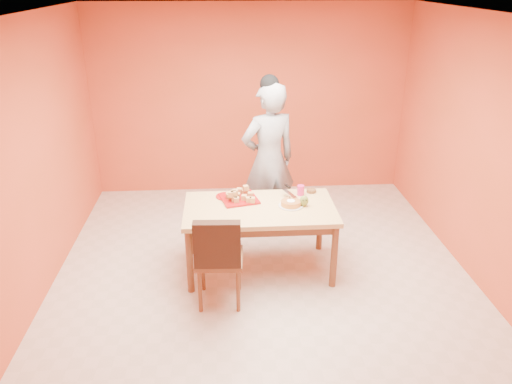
{
  "coord_description": "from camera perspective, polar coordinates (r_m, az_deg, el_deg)",
  "views": [
    {
      "loc": [
        -0.39,
        -4.56,
        3.02
      ],
      "look_at": [
        -0.06,
        0.3,
        0.89
      ],
      "focal_mm": 35.0,
      "sensor_mm": 36.0,
      "label": 1
    }
  ],
  "objects": [
    {
      "name": "magenta_glass",
      "position": [
        5.57,
        5.12,
        0.2
      ],
      "size": [
        0.09,
        0.09,
        0.11
      ],
      "primitive_type": "cylinder",
      "rotation": [
        0.0,
        0.0,
        0.13
      ],
      "color": "#CE1F6B",
      "rests_on": "dining_table"
    },
    {
      "name": "checker_tin",
      "position": [
        5.67,
        6.34,
        0.14
      ],
      "size": [
        0.13,
        0.13,
        0.03
      ],
      "primitive_type": "cylinder",
      "rotation": [
        0.0,
        0.0,
        0.28
      ],
      "color": "#311C0D",
      "rests_on": "dining_table"
    },
    {
      "name": "sponge_cake",
      "position": [
        5.3,
        4.0,
        -1.28
      ],
      "size": [
        0.25,
        0.25,
        0.05
      ],
      "primitive_type": "cylinder",
      "rotation": [
        0.0,
        0.0,
        -0.23
      ],
      "color": "orange",
      "rests_on": "white_cake_plate"
    },
    {
      "name": "cake_server",
      "position": [
        5.45,
        3.87,
        -0.18
      ],
      "size": [
        0.14,
        0.26,
        0.01
      ],
      "primitive_type": "cube",
      "rotation": [
        0.0,
        0.0,
        0.36
      ],
      "color": "white",
      "rests_on": "sponge_cake"
    },
    {
      "name": "white_cake_plate",
      "position": [
        5.31,
        3.99,
        -1.57
      ],
      "size": [
        0.34,
        0.34,
        0.01
      ],
      "primitive_type": "cylinder",
      "rotation": [
        0.0,
        0.0,
        0.37
      ],
      "color": "silver",
      "rests_on": "dining_table"
    },
    {
      "name": "egg_ornament",
      "position": [
        5.3,
        5.51,
        -1.02
      ],
      "size": [
        0.1,
        0.09,
        0.12
      ],
      "primitive_type": "ellipsoid",
      "rotation": [
        0.0,
        0.0,
        -0.11
      ],
      "color": "olive",
      "rests_on": "dining_table"
    },
    {
      "name": "wall_right",
      "position": [
        5.53,
        24.95,
        3.77
      ],
      "size": [
        0.0,
        5.0,
        5.0
      ],
      "primitive_type": "plane",
      "rotation": [
        1.57,
        0.0,
        -1.57
      ],
      "color": "#D84F32",
      "rests_on": "floor"
    },
    {
      "name": "wall_left",
      "position": [
        5.2,
        -24.62,
        2.67
      ],
      "size": [
        0.0,
        5.0,
        5.0
      ],
      "primitive_type": "plane",
      "rotation": [
        1.57,
        0.0,
        1.57
      ],
      "color": "#D84F32",
      "rests_on": "floor"
    },
    {
      "name": "dining_table",
      "position": [
        5.32,
        0.43,
        -2.63
      ],
      "size": [
        1.6,
        0.9,
        0.76
      ],
      "color": "tan",
      "rests_on": "floor"
    },
    {
      "name": "ceiling",
      "position": [
        4.59,
        1.07,
        19.61
      ],
      "size": [
        5.0,
        5.0,
        0.0
      ],
      "primitive_type": "plane",
      "rotation": [
        3.14,
        0.0,
        0.0
      ],
      "color": "silver",
      "rests_on": "wall_back"
    },
    {
      "name": "red_dinner_plate",
      "position": [
        5.52,
        -3.44,
        -0.5
      ],
      "size": [
        0.25,
        0.25,
        0.01
      ],
      "primitive_type": "cylinder",
      "rotation": [
        0.0,
        0.0,
        -0.12
      ],
      "color": "maroon",
      "rests_on": "dining_table"
    },
    {
      "name": "pastry_pile",
      "position": [
        5.42,
        -1.96,
        -0.12
      ],
      "size": [
        0.34,
        0.34,
        0.11
      ],
      "primitive_type": null,
      "color": "tan",
      "rests_on": "pastry_platter"
    },
    {
      "name": "floor",
      "position": [
        5.48,
        0.86,
        -9.81
      ],
      "size": [
        5.0,
        5.0,
        0.0
      ],
      "primitive_type": "plane",
      "color": "beige",
      "rests_on": "ground"
    },
    {
      "name": "person",
      "position": [
        6.03,
        1.46,
        3.59
      ],
      "size": [
        0.81,
        0.67,
        1.91
      ],
      "primitive_type": "imported",
      "rotation": [
        0.0,
        0.0,
        3.49
      ],
      "color": "gray",
      "rests_on": "floor"
    },
    {
      "name": "pastry_platter",
      "position": [
        5.45,
        -1.95,
        -0.76
      ],
      "size": [
        0.46,
        0.46,
        0.02
      ],
      "primitive_type": "cube",
      "rotation": [
        0.0,
        0.0,
        0.25
      ],
      "color": "maroon",
      "rests_on": "dining_table"
    },
    {
      "name": "wall_back",
      "position": [
        7.26,
        -0.7,
        10.34
      ],
      "size": [
        4.5,
        0.0,
        4.5
      ],
      "primitive_type": "plane",
      "rotation": [
        1.57,
        0.0,
        0.0
      ],
      "color": "#D84F32",
      "rests_on": "floor"
    },
    {
      "name": "dining_chair",
      "position": [
        4.87,
        -4.23,
        -7.41
      ],
      "size": [
        0.48,
        0.55,
        0.99
      ],
      "rotation": [
        0.0,
        0.0,
        -0.05
      ],
      "color": "brown",
      "rests_on": "floor"
    }
  ]
}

